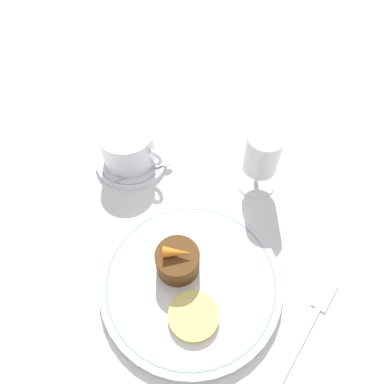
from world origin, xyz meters
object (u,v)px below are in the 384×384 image
(coffee_cup, at_px, (128,145))
(dessert_cake, at_px, (178,261))
(dinner_plate, at_px, (191,282))
(fork, at_px, (313,319))
(wine_glass, at_px, (262,157))

(coffee_cup, bearing_deg, dessert_cake, -35.00)
(dinner_plate, height_order, fork, dinner_plate)
(fork, bearing_deg, dinner_plate, -165.37)
(coffee_cup, relative_size, fork, 0.69)
(wine_glass, xyz_separation_m, fork, (0.18, -0.18, -0.07))
(coffee_cup, xyz_separation_m, fork, (0.41, -0.10, -0.04))
(coffee_cup, height_order, dessert_cake, coffee_cup)
(dinner_plate, xyz_separation_m, fork, (0.18, 0.05, -0.01))
(coffee_cup, bearing_deg, dinner_plate, -32.89)
(dinner_plate, relative_size, dessert_cake, 4.19)
(coffee_cup, bearing_deg, wine_glass, 19.42)
(coffee_cup, bearing_deg, fork, -13.69)
(coffee_cup, distance_m, dessert_cake, 0.24)
(dinner_plate, bearing_deg, dessert_cake, 164.63)
(dessert_cake, bearing_deg, wine_glass, 82.77)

